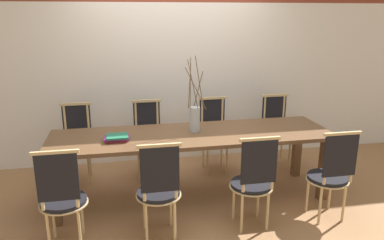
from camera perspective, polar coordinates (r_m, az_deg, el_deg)
name	(u,v)px	position (r m, az deg, el deg)	size (l,w,h in m)	color
ground_plane	(192,196)	(4.29, 0.00, -11.57)	(16.00, 16.00, 0.00)	#9E7047
wall_rear	(174,43)	(5.04, -2.75, 11.60)	(12.00, 0.06, 3.20)	white
dining_table	(192,141)	(4.03, 0.00, -3.26)	(3.00, 0.85, 0.74)	brown
chair_near_leftend	(62,196)	(3.40, -19.19, -10.91)	(0.41, 0.41, 0.95)	black
chair_near_left	(159,188)	(3.37, -5.06, -10.26)	(0.41, 0.41, 0.95)	black
chair_near_center	(253,180)	(3.56, 9.34, -8.97)	(0.41, 0.41, 0.95)	black
chair_near_right	(331,173)	(3.89, 20.43, -7.58)	(0.41, 0.41, 0.95)	black
chair_far_leftend	(77,141)	(4.72, -17.08, -3.12)	(0.41, 0.41, 0.95)	black
chair_far_left	(148,137)	(4.70, -6.72, -2.59)	(0.41, 0.41, 0.95)	black
chair_far_center	(214,133)	(4.83, 3.38, -1.99)	(0.41, 0.41, 0.95)	black
chair_far_right	(276,129)	(5.11, 12.74, -1.38)	(0.41, 0.41, 0.95)	black
vase_centerpiece	(195,117)	(4.03, 0.45, 0.39)	(0.22, 0.21, 0.83)	#B2BCC1
book_stack	(117,138)	(3.85, -11.39, -2.66)	(0.25, 0.21, 0.05)	maroon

